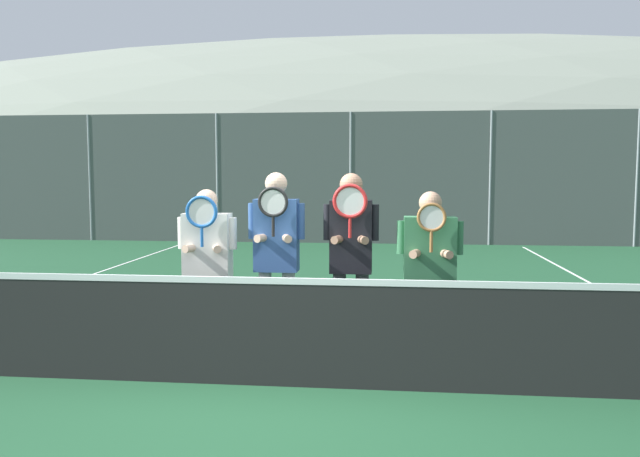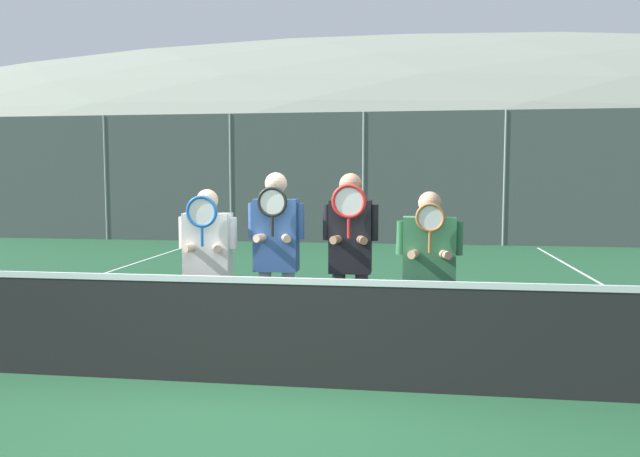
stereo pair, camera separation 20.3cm
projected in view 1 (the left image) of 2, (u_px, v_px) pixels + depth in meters
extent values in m
plane|color=#1E4C2D|center=(274.00, 386.00, 5.48)|extent=(120.00, 120.00, 0.00)
ellipsoid|color=gray|center=(377.00, 194.00, 58.52)|extent=(128.27, 71.26, 24.94)
cube|color=#9EA3A8|center=(330.00, 177.00, 24.52)|extent=(19.61, 5.00, 3.47)
cube|color=#3D4247|center=(331.00, 128.00, 24.35)|extent=(20.11, 5.50, 0.36)
cylinder|color=gray|center=(90.00, 178.00, 17.46)|extent=(0.06, 0.06, 3.51)
cylinder|color=gray|center=(217.00, 178.00, 17.07)|extent=(0.06, 0.06, 3.51)
cylinder|color=gray|center=(351.00, 178.00, 16.68)|extent=(0.06, 0.06, 3.51)
cylinder|color=gray|center=(490.00, 178.00, 16.29)|extent=(0.06, 0.06, 3.51)
cylinder|color=gray|center=(637.00, 178.00, 15.90)|extent=(0.06, 0.06, 3.51)
cube|color=#4C5451|center=(351.00, 178.00, 16.68)|extent=(21.96, 0.02, 3.51)
cube|color=black|center=(273.00, 335.00, 5.44)|extent=(11.77, 0.02, 0.92)
cube|color=white|center=(273.00, 281.00, 5.40)|extent=(11.77, 0.03, 0.06)
cube|color=white|center=(5.00, 304.00, 8.93)|extent=(0.05, 16.00, 0.01)
cylinder|color=white|center=(196.00, 317.00, 6.32)|extent=(0.13, 0.13, 0.82)
cylinder|color=white|center=(221.00, 318.00, 6.29)|extent=(0.13, 0.13, 0.82)
cube|color=white|center=(207.00, 246.00, 6.24)|extent=(0.47, 0.22, 0.65)
sphere|color=#DBB293|center=(207.00, 200.00, 6.20)|extent=(0.22, 0.22, 0.22)
cylinder|color=white|center=(182.00, 233.00, 6.26)|extent=(0.08, 0.08, 0.32)
cylinder|color=white|center=(233.00, 233.00, 6.21)|extent=(0.08, 0.08, 0.32)
cylinder|color=#DBB293|center=(193.00, 248.00, 6.17)|extent=(0.16, 0.27, 0.08)
cylinder|color=#DBB293|center=(216.00, 248.00, 6.14)|extent=(0.16, 0.27, 0.08)
cylinder|color=#1E5BAD|center=(202.00, 237.00, 6.06)|extent=(0.03, 0.03, 0.20)
torus|color=#1E5BAD|center=(201.00, 212.00, 6.04)|extent=(0.32, 0.03, 0.32)
cylinder|color=silver|center=(201.00, 212.00, 6.04)|extent=(0.26, 0.00, 0.26)
cylinder|color=white|center=(265.00, 315.00, 6.23)|extent=(0.13, 0.13, 0.90)
cylinder|color=white|center=(289.00, 316.00, 6.21)|extent=(0.13, 0.13, 0.90)
cube|color=#335693|center=(277.00, 235.00, 6.15)|extent=(0.43, 0.22, 0.71)
sphere|color=#DBB293|center=(276.00, 184.00, 6.11)|extent=(0.22, 0.22, 0.22)
cylinder|color=#335693|center=(253.00, 221.00, 6.16)|extent=(0.08, 0.08, 0.35)
cylinder|color=#335693|center=(301.00, 221.00, 6.11)|extent=(0.08, 0.08, 0.35)
cylinder|color=#DBB293|center=(264.00, 238.00, 6.07)|extent=(0.16, 0.27, 0.08)
cylinder|color=#DBB293|center=(286.00, 238.00, 6.05)|extent=(0.16, 0.27, 0.08)
cylinder|color=black|center=(273.00, 226.00, 5.96)|extent=(0.03, 0.03, 0.20)
torus|color=black|center=(273.00, 202.00, 5.94)|extent=(0.30, 0.03, 0.30)
cylinder|color=silver|center=(273.00, 202.00, 5.94)|extent=(0.24, 0.00, 0.24)
cylinder|color=#56565B|center=(339.00, 317.00, 6.15)|extent=(0.13, 0.13, 0.90)
cylinder|color=#56565B|center=(362.00, 318.00, 6.13)|extent=(0.13, 0.13, 0.90)
cube|color=black|center=(351.00, 237.00, 6.07)|extent=(0.41, 0.22, 0.71)
sphere|color=#997056|center=(351.00, 185.00, 6.03)|extent=(0.22, 0.22, 0.22)
cylinder|color=black|center=(328.00, 222.00, 6.08)|extent=(0.08, 0.08, 0.35)
cylinder|color=black|center=(375.00, 222.00, 6.03)|extent=(0.08, 0.08, 0.35)
cylinder|color=#997056|center=(340.00, 239.00, 5.99)|extent=(0.16, 0.27, 0.08)
cylinder|color=#997056|center=(361.00, 239.00, 5.97)|extent=(0.16, 0.27, 0.08)
cylinder|color=red|center=(350.00, 227.00, 5.88)|extent=(0.03, 0.03, 0.20)
torus|color=red|center=(350.00, 201.00, 5.86)|extent=(0.33, 0.04, 0.33)
cylinder|color=silver|center=(350.00, 201.00, 5.86)|extent=(0.27, 0.00, 0.27)
cylinder|color=black|center=(414.00, 326.00, 5.96)|extent=(0.13, 0.13, 0.82)
cylinder|color=black|center=(443.00, 327.00, 5.93)|extent=(0.13, 0.13, 0.82)
cube|color=#337047|center=(430.00, 251.00, 5.88)|extent=(0.49, 0.22, 0.65)
sphere|color=tan|center=(430.00, 203.00, 5.84)|extent=(0.22, 0.22, 0.22)
cylinder|color=#337047|center=(401.00, 237.00, 5.90)|extent=(0.08, 0.08, 0.31)
cylinder|color=#337047|center=(459.00, 238.00, 5.84)|extent=(0.08, 0.08, 0.31)
cylinder|color=tan|center=(417.00, 253.00, 5.81)|extent=(0.16, 0.27, 0.08)
cylinder|color=tan|center=(444.00, 253.00, 5.78)|extent=(0.16, 0.27, 0.08)
cylinder|color=#936033|center=(431.00, 241.00, 5.70)|extent=(0.03, 0.03, 0.20)
torus|color=#936033|center=(432.00, 217.00, 5.68)|extent=(0.27, 0.03, 0.27)
cylinder|color=silver|center=(432.00, 217.00, 5.68)|extent=(0.22, 0.00, 0.22)
cube|color=maroon|center=(144.00, 208.00, 20.79)|extent=(4.45, 1.72, 0.87)
cube|color=#2D3842|center=(143.00, 184.00, 20.72)|extent=(2.45, 1.58, 0.71)
cylinder|color=black|center=(177.00, 223.00, 19.80)|extent=(0.60, 0.16, 0.60)
cylinder|color=black|center=(194.00, 219.00, 21.55)|extent=(0.60, 0.16, 0.60)
cylinder|color=black|center=(90.00, 223.00, 20.11)|extent=(0.60, 0.16, 0.60)
cylinder|color=black|center=(114.00, 219.00, 21.86)|extent=(0.60, 0.16, 0.60)
cube|color=silver|center=(291.00, 211.00, 20.01)|extent=(4.11, 1.86, 0.77)
cube|color=#2D3842|center=(291.00, 189.00, 19.95)|extent=(2.26, 1.71, 0.63)
cylinder|color=black|center=(330.00, 226.00, 18.96)|extent=(0.60, 0.16, 0.60)
cylinder|color=black|center=(335.00, 221.00, 20.84)|extent=(0.60, 0.16, 0.60)
cylinder|color=black|center=(244.00, 225.00, 19.24)|extent=(0.60, 0.16, 0.60)
cylinder|color=black|center=(256.00, 220.00, 21.13)|extent=(0.60, 0.16, 0.60)
cube|color=navy|center=(444.00, 211.00, 19.63)|extent=(4.10, 1.77, 0.82)
cube|color=#2D3842|center=(444.00, 187.00, 19.56)|extent=(2.26, 1.63, 0.67)
cylinder|color=black|center=(491.00, 226.00, 18.63)|extent=(0.60, 0.16, 0.60)
cylinder|color=black|center=(482.00, 222.00, 20.42)|extent=(0.60, 0.16, 0.60)
cylinder|color=black|center=(401.00, 226.00, 18.91)|extent=(0.60, 0.16, 0.60)
cylinder|color=black|center=(400.00, 221.00, 20.70)|extent=(0.60, 0.16, 0.60)
cube|color=navy|center=(612.00, 212.00, 18.81)|extent=(4.42, 1.79, 0.87)
cube|color=#2D3842|center=(613.00, 185.00, 18.75)|extent=(2.43, 1.65, 0.71)
cylinder|color=black|center=(571.00, 228.00, 18.10)|extent=(0.60, 0.16, 0.60)
cylinder|color=black|center=(555.00, 223.00, 19.91)|extent=(0.60, 0.16, 0.60)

